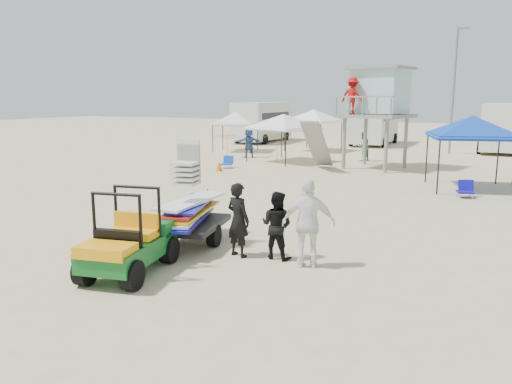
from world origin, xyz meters
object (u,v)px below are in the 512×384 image
at_px(utility_cart, 127,236).
at_px(surf_trailer, 189,208).
at_px(man_left, 238,220).
at_px(lifeguard_tower, 376,95).
at_px(canopy_blue, 473,119).

xyz_separation_m(utility_cart, surf_trailer, (0.00, 2.33, 0.12)).
distance_m(man_left, lifeguard_tower, 16.47).
relative_size(utility_cart, man_left, 1.44).
bearing_deg(surf_trailer, lifeguard_tower, 86.67).
distance_m(utility_cart, surf_trailer, 2.34).
height_order(utility_cart, man_left, utility_cart).
relative_size(utility_cart, surf_trailer, 0.89).
bearing_deg(canopy_blue, surf_trailer, -116.86).
height_order(man_left, canopy_blue, canopy_blue).
relative_size(man_left, lifeguard_tower, 0.34).
relative_size(utility_cart, lifeguard_tower, 0.49).
relative_size(utility_cart, canopy_blue, 0.66).
height_order(utility_cart, lifeguard_tower, lifeguard_tower).
height_order(utility_cart, surf_trailer, surf_trailer).
relative_size(lifeguard_tower, canopy_blue, 1.35).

